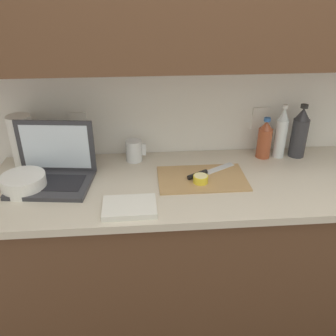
{
  "coord_description": "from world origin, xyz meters",
  "views": [
    {
      "loc": [
        -0.46,
        -1.44,
        1.76
      ],
      "look_at": [
        -0.34,
        -0.01,
        1.01
      ],
      "focal_mm": 38.0,
      "sensor_mm": 36.0,
      "label": 1
    }
  ],
  "objects_px": {
    "laptop": "(53,169)",
    "bottle_water_clear": "(265,140)",
    "lemon_half_cut": "(201,179)",
    "knife": "(203,173)",
    "bottle_oil_tall": "(281,133)",
    "measuring_cup": "(134,151)",
    "paper_towel_roll": "(23,141)",
    "cutting_board": "(202,178)",
    "bowl_white": "(24,183)",
    "bottle_green_soda": "(300,133)"
  },
  "relations": [
    {
      "from": "laptop",
      "to": "cutting_board",
      "type": "height_order",
      "value": "laptop"
    },
    {
      "from": "knife",
      "to": "bottle_oil_tall",
      "type": "xyz_separation_m",
      "value": [
        0.44,
        0.18,
        0.11
      ]
    },
    {
      "from": "laptop",
      "to": "measuring_cup",
      "type": "relative_size",
      "value": 3.48
    },
    {
      "from": "paper_towel_roll",
      "to": "bowl_white",
      "type": "bearing_deg",
      "value": -77.45
    },
    {
      "from": "cutting_board",
      "to": "paper_towel_roll",
      "type": "relative_size",
      "value": 1.59
    },
    {
      "from": "bottle_oil_tall",
      "to": "bottle_water_clear",
      "type": "height_order",
      "value": "bottle_oil_tall"
    },
    {
      "from": "bottle_oil_tall",
      "to": "lemon_half_cut",
      "type": "bearing_deg",
      "value": -150.84
    },
    {
      "from": "measuring_cup",
      "to": "bottle_green_soda",
      "type": "bearing_deg",
      "value": -0.76
    },
    {
      "from": "laptop",
      "to": "bottle_oil_tall",
      "type": "distance_m",
      "value": 1.15
    },
    {
      "from": "lemon_half_cut",
      "to": "measuring_cup",
      "type": "xyz_separation_m",
      "value": [
        -0.3,
        0.27,
        0.03
      ]
    },
    {
      "from": "lemon_half_cut",
      "to": "bowl_white",
      "type": "bearing_deg",
      "value": 179.35
    },
    {
      "from": "bottle_green_soda",
      "to": "bottle_water_clear",
      "type": "bearing_deg",
      "value": 180.0
    },
    {
      "from": "laptop",
      "to": "paper_towel_roll",
      "type": "bearing_deg",
      "value": 140.73
    },
    {
      "from": "measuring_cup",
      "to": "paper_towel_roll",
      "type": "xyz_separation_m",
      "value": [
        -0.55,
        -0.0,
        0.08
      ]
    },
    {
      "from": "bottle_water_clear",
      "to": "cutting_board",
      "type": "bearing_deg",
      "value": -149.42
    },
    {
      "from": "laptop",
      "to": "measuring_cup",
      "type": "bearing_deg",
      "value": 33.48
    },
    {
      "from": "cutting_board",
      "to": "knife",
      "type": "distance_m",
      "value": 0.03
    },
    {
      "from": "knife",
      "to": "bottle_water_clear",
      "type": "bearing_deg",
      "value": -2.93
    },
    {
      "from": "bottle_water_clear",
      "to": "measuring_cup",
      "type": "distance_m",
      "value": 0.68
    },
    {
      "from": "cutting_board",
      "to": "measuring_cup",
      "type": "relative_size",
      "value": 3.74
    },
    {
      "from": "knife",
      "to": "bowl_white",
      "type": "bearing_deg",
      "value": 153.97
    },
    {
      "from": "measuring_cup",
      "to": "paper_towel_roll",
      "type": "relative_size",
      "value": 0.42
    },
    {
      "from": "bottle_oil_tall",
      "to": "measuring_cup",
      "type": "height_order",
      "value": "bottle_oil_tall"
    },
    {
      "from": "cutting_board",
      "to": "measuring_cup",
      "type": "distance_m",
      "value": 0.39
    },
    {
      "from": "laptop",
      "to": "cutting_board",
      "type": "relative_size",
      "value": 0.93
    },
    {
      "from": "cutting_board",
      "to": "bottle_green_soda",
      "type": "distance_m",
      "value": 0.6
    },
    {
      "from": "measuring_cup",
      "to": "lemon_half_cut",
      "type": "bearing_deg",
      "value": -41.41
    },
    {
      "from": "bottle_green_soda",
      "to": "bottle_oil_tall",
      "type": "relative_size",
      "value": 0.99
    },
    {
      "from": "laptop",
      "to": "measuring_cup",
      "type": "distance_m",
      "value": 0.42
    },
    {
      "from": "bottle_green_soda",
      "to": "paper_towel_roll",
      "type": "distance_m",
      "value": 1.41
    },
    {
      "from": "bottle_green_soda",
      "to": "bottle_water_clear",
      "type": "height_order",
      "value": "bottle_green_soda"
    },
    {
      "from": "bottle_oil_tall",
      "to": "paper_towel_roll",
      "type": "distance_m",
      "value": 1.31
    },
    {
      "from": "cutting_board",
      "to": "lemon_half_cut",
      "type": "relative_size",
      "value": 6.06
    },
    {
      "from": "lemon_half_cut",
      "to": "measuring_cup",
      "type": "distance_m",
      "value": 0.41
    },
    {
      "from": "lemon_half_cut",
      "to": "bottle_oil_tall",
      "type": "height_order",
      "value": "bottle_oil_tall"
    },
    {
      "from": "lemon_half_cut",
      "to": "bowl_white",
      "type": "xyz_separation_m",
      "value": [
        -0.79,
        0.01,
        0.01
      ]
    },
    {
      "from": "bottle_water_clear",
      "to": "laptop",
      "type": "bearing_deg",
      "value": -170.59
    },
    {
      "from": "laptop",
      "to": "knife",
      "type": "relative_size",
      "value": 1.5
    },
    {
      "from": "laptop",
      "to": "measuring_cup",
      "type": "xyz_separation_m",
      "value": [
        0.37,
        0.19,
        -0.01
      ]
    },
    {
      "from": "laptop",
      "to": "bottle_water_clear",
      "type": "height_order",
      "value": "laptop"
    },
    {
      "from": "bowl_white",
      "to": "paper_towel_roll",
      "type": "bearing_deg",
      "value": 102.55
    },
    {
      "from": "paper_towel_roll",
      "to": "laptop",
      "type": "bearing_deg",
      "value": -46.19
    },
    {
      "from": "laptop",
      "to": "knife",
      "type": "height_order",
      "value": "laptop"
    },
    {
      "from": "bottle_oil_tall",
      "to": "paper_towel_roll",
      "type": "height_order",
      "value": "bottle_oil_tall"
    },
    {
      "from": "bottle_oil_tall",
      "to": "bottle_water_clear",
      "type": "distance_m",
      "value": 0.09
    },
    {
      "from": "cutting_board",
      "to": "bottle_oil_tall",
      "type": "xyz_separation_m",
      "value": [
        0.45,
        0.21,
        0.13
      ]
    },
    {
      "from": "lemon_half_cut",
      "to": "bottle_water_clear",
      "type": "relative_size",
      "value": 0.31
    },
    {
      "from": "laptop",
      "to": "bottle_water_clear",
      "type": "distance_m",
      "value": 1.07
    },
    {
      "from": "lemon_half_cut",
      "to": "knife",
      "type": "bearing_deg",
      "value": 70.68
    },
    {
      "from": "cutting_board",
      "to": "knife",
      "type": "relative_size",
      "value": 1.61
    }
  ]
}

